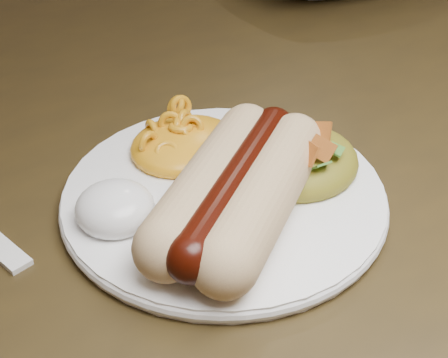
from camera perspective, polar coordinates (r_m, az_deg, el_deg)
table at (r=0.66m, az=0.25°, el=-0.61°), size 1.60×0.90×0.75m
plate at (r=0.48m, az=0.00°, el=-1.52°), size 0.25×0.25×0.01m
hotdog at (r=0.45m, az=1.10°, el=-0.80°), size 0.14×0.14×0.04m
mac_and_cheese at (r=0.51m, az=-3.27°, el=3.95°), size 0.11×0.10×0.03m
sour_cream at (r=0.45m, az=-9.14°, el=-1.65°), size 0.06×0.06×0.03m
taco_salad at (r=0.49m, az=6.12°, el=2.38°), size 0.09×0.09×0.04m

